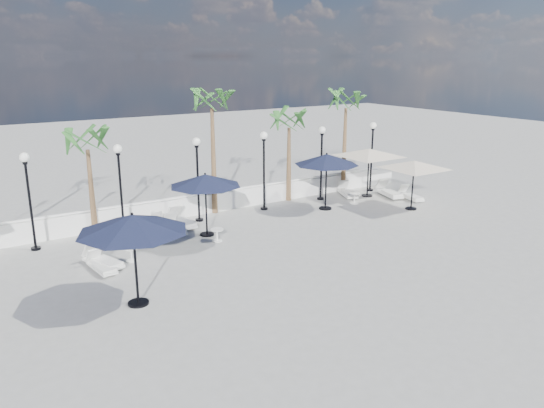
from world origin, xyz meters
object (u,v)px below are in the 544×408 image
parasol_cream_sq_b (414,161)px  parasol_navy_mid (205,181)px  lounger_7 (389,192)px  parasol_cream_sq_a (369,149)px  lounger_2 (103,260)px  lounger_5 (175,227)px  parasol_navy_left (133,224)px  parasol_navy_right (327,160)px  lounger_3 (157,226)px  lounger_4 (182,221)px  lounger_6 (347,192)px  lounger_1 (101,266)px  lounger_8 (410,196)px

parasol_cream_sq_b → parasol_navy_mid: bearing=169.7°
lounger_7 → parasol_cream_sq_a: parasol_cream_sq_a is taller
parasol_navy_mid → parasol_cream_sq_b: (10.23, -1.87, 0.05)m
lounger_2 → lounger_5: 4.36m
parasol_navy_left → parasol_navy_right: 12.42m
lounger_3 → lounger_4: bearing=20.2°
parasol_cream_sq_a → lounger_4: bearing=177.1°
lounger_4 → parasol_navy_right: bearing=-12.7°
lounger_2 → lounger_4: 5.14m
lounger_5 → lounger_6: size_ratio=0.91×
lounger_5 → lounger_7: bearing=2.0°
lounger_7 → parasol_navy_left: (-15.66, -5.25, 2.32)m
lounger_5 → parasol_cream_sq_b: 11.79m
lounger_1 → lounger_6: lounger_6 is taller
lounger_3 → parasol_navy_left: parasol_navy_left is taller
lounger_1 → lounger_3: bearing=37.9°
lounger_7 → parasol_navy_right: size_ratio=0.66×
lounger_2 → lounger_8: bearing=-16.9°
lounger_1 → lounger_7: 16.02m
parasol_navy_left → parasol_navy_right: (11.29, 5.19, -0.10)m
lounger_5 → lounger_4: bearing=51.7°
lounger_6 → parasol_cream_sq_b: bearing=-52.7°
lounger_3 → parasol_cream_sq_b: bearing=3.0°
lounger_2 → lounger_6: size_ratio=1.00×
parasol_navy_mid → parasol_navy_right: 6.69m
lounger_3 → lounger_5: 0.83m
lounger_1 → lounger_8: (16.38, 0.96, 0.01)m
lounger_4 → lounger_1: bearing=-146.0°
lounger_2 → parasol_navy_right: 11.68m
lounger_2 → parasol_cream_sq_b: size_ratio=0.37×
lounger_1 → parasol_navy_mid: (4.83, 1.54, 2.16)m
parasol_navy_left → parasol_cream_sq_a: (14.74, 5.95, 0.00)m
lounger_2 → lounger_4: (4.28, 2.86, 0.01)m
lounger_4 → lounger_5: bearing=-135.7°
parasol_cream_sq_a → lounger_1: bearing=-169.6°
lounger_8 → lounger_2: bearing=-166.8°
lounger_7 → parasol_navy_right: parasol_navy_right is taller
lounger_4 → parasol_navy_right: size_ratio=0.62×
lounger_1 → parasol_cream_sq_b: (15.06, -0.33, 2.21)m
lounger_1 → lounger_2: (0.16, 0.41, 0.03)m
parasol_navy_left → parasol_cream_sq_a: bearing=22.0°
parasol_navy_mid → lounger_7: bearing=2.6°
parasol_cream_sq_b → lounger_6: bearing=106.4°
lounger_5 → parasol_cream_sq_a: size_ratio=0.31×
lounger_5 → parasol_navy_mid: 2.62m
parasol_navy_mid → parasol_cream_sq_b: 10.40m
lounger_5 → lounger_6: 10.15m
lounger_1 → parasol_navy_left: parasol_navy_left is taller
lounger_1 → lounger_7: lounger_7 is taller
lounger_7 → lounger_3: bearing=-171.6°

